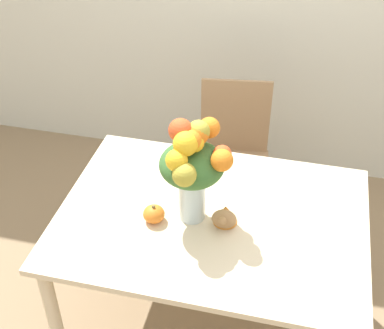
% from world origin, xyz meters
% --- Properties ---
extents(ground_plane, '(12.00, 12.00, 0.00)m').
position_xyz_m(ground_plane, '(0.00, 0.00, 0.00)').
color(ground_plane, '#8E7556').
extents(dining_table, '(1.33, 0.96, 0.77)m').
position_xyz_m(dining_table, '(0.00, 0.00, 0.67)').
color(dining_table, beige).
rests_on(dining_table, ground_plane).
extents(flower_vase, '(0.31, 0.31, 0.49)m').
position_xyz_m(flower_vase, '(-0.08, -0.03, 1.06)').
color(flower_vase, silver).
rests_on(flower_vase, dining_table).
extents(pumpkin, '(0.09, 0.09, 0.09)m').
position_xyz_m(pumpkin, '(-0.23, -0.09, 0.81)').
color(pumpkin, orange).
rests_on(pumpkin, dining_table).
extents(turkey_figurine, '(0.11, 0.14, 0.09)m').
position_xyz_m(turkey_figurine, '(0.06, -0.04, 0.82)').
color(turkey_figurine, '#A87A4C').
rests_on(turkey_figurine, dining_table).
extents(dining_chair_near_window, '(0.48, 0.48, 0.94)m').
position_xyz_m(dining_chair_near_window, '(-0.03, 0.80, 0.49)').
color(dining_chair_near_window, '#9E7A56').
rests_on(dining_chair_near_window, ground_plane).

